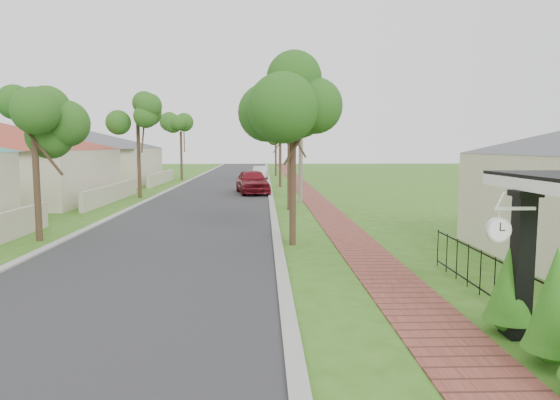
# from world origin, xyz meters

# --- Properties ---
(ground) EXTENTS (160.00, 160.00, 0.00)m
(ground) POSITION_xyz_m (0.00, 0.00, 0.00)
(ground) COLOR #326317
(ground) RESTS_ON ground
(road) EXTENTS (7.00, 120.00, 0.02)m
(road) POSITION_xyz_m (-3.00, 20.00, 0.00)
(road) COLOR #28282B
(road) RESTS_ON ground
(kerb_right) EXTENTS (0.30, 120.00, 0.10)m
(kerb_right) POSITION_xyz_m (0.65, 20.00, 0.00)
(kerb_right) COLOR #9E9E99
(kerb_right) RESTS_ON ground
(kerb_left) EXTENTS (0.30, 120.00, 0.10)m
(kerb_left) POSITION_xyz_m (-6.65, 20.00, 0.00)
(kerb_left) COLOR #9E9E99
(kerb_left) RESTS_ON ground
(sidewalk) EXTENTS (1.50, 120.00, 0.03)m
(sidewalk) POSITION_xyz_m (3.25, 20.00, 0.00)
(sidewalk) COLOR brown
(sidewalk) RESTS_ON ground
(porch_post) EXTENTS (0.48, 0.48, 2.52)m
(porch_post) POSITION_xyz_m (4.55, -1.00, 1.12)
(porch_post) COLOR black
(porch_post) RESTS_ON ground
(picket_fence) EXTENTS (0.03, 8.02, 1.00)m
(picket_fence) POSITION_xyz_m (4.90, -0.00, 0.53)
(picket_fence) COLOR black
(picket_fence) RESTS_ON ground
(street_trees) EXTENTS (10.70, 37.65, 5.89)m
(street_trees) POSITION_xyz_m (-2.87, 26.84, 4.54)
(street_trees) COLOR #382619
(street_trees) RESTS_ON ground
(hedge_row) EXTENTS (0.90, 3.25, 2.01)m
(hedge_row) POSITION_xyz_m (4.45, -2.29, 0.93)
(hedge_row) COLOR #125B15
(hedge_row) RESTS_ON ground
(far_house_grey) EXTENTS (15.56, 15.56, 4.60)m
(far_house_grey) POSITION_xyz_m (-14.97, 34.00, 2.34)
(far_house_grey) COLOR beige
(far_house_grey) RESTS_ON ground
(parked_car_red) EXTENTS (2.66, 5.04, 1.63)m
(parked_car_red) POSITION_xyz_m (-0.56, 24.50, 0.82)
(parked_car_red) COLOR maroon
(parked_car_red) RESTS_ON ground
(parked_car_white) EXTENTS (1.63, 3.95, 1.27)m
(parked_car_white) POSITION_xyz_m (-0.09, 38.14, 0.64)
(parked_car_white) COLOR white
(parked_car_white) RESTS_ON ground
(near_tree) EXTENTS (2.27, 2.27, 5.82)m
(near_tree) POSITION_xyz_m (1.14, 7.00, 4.64)
(near_tree) COLOR #382619
(near_tree) RESTS_ON ground
(utility_pole) EXTENTS (1.20, 0.24, 7.57)m
(utility_pole) POSITION_xyz_m (2.30, 19.09, 3.84)
(utility_pole) COLOR #786B5E
(utility_pole) RESTS_ON ground
(station_clock) EXTENTS (0.78, 0.13, 0.56)m
(station_clock) POSITION_xyz_m (3.94, -1.40, 1.95)
(station_clock) COLOR silver
(station_clock) RESTS_ON ground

